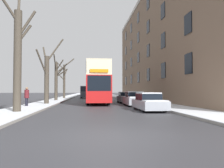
# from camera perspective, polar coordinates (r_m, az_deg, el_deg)

# --- Properties ---
(ground_plane) EXTENTS (320.00, 320.00, 0.00)m
(ground_plane) POSITION_cam_1_polar(r_m,az_deg,el_deg) (7.44, 2.48, -13.42)
(ground_plane) COLOR #38383D
(sidewalk_left) EXTENTS (3.01, 130.00, 0.16)m
(sidewalk_left) POSITION_cam_1_polar(r_m,az_deg,el_deg) (60.43, -10.67, -3.10)
(sidewalk_left) COLOR gray
(sidewalk_left) RESTS_ON ground
(sidewalk_right) EXTENTS (3.01, 130.00, 0.16)m
(sidewalk_right) POSITION_cam_1_polar(r_m,az_deg,el_deg) (60.64, 0.74, -3.13)
(sidewalk_right) COLOR gray
(sidewalk_right) RESTS_ON ground
(terrace_facade_right) EXTENTS (9.10, 43.95, 17.53)m
(terrace_facade_right) POSITION_cam_1_polar(r_m,az_deg,el_deg) (37.29, 14.90, 9.51)
(terrace_facade_right) COLOR #7A604C
(terrace_facade_right) RESTS_ON ground
(bare_tree_left_0) EXTENTS (2.13, 2.12, 8.05)m
(bare_tree_left_0) POSITION_cam_1_polar(r_m,az_deg,el_deg) (15.74, -23.39, 6.64)
(bare_tree_left_0) COLOR #423A30
(bare_tree_left_0) RESTS_ON ground
(bare_tree_left_1) EXTENTS (2.49, 3.20, 7.22)m
(bare_tree_left_1) POSITION_cam_1_polar(r_m,az_deg,el_deg) (24.13, -16.66, 1.94)
(bare_tree_left_1) COLOR #423A30
(bare_tree_left_1) RESTS_ON ground
(bare_tree_left_2) EXTENTS (2.79, 2.71, 6.51)m
(bare_tree_left_2) POSITION_cam_1_polar(r_m,az_deg,el_deg) (32.44, -14.15, 1.40)
(bare_tree_left_2) COLOR #423A30
(bare_tree_left_2) RESTS_ON ground
(bare_tree_left_3) EXTENTS (2.01, 3.80, 7.03)m
(bare_tree_left_3) POSITION_cam_1_polar(r_m,az_deg,el_deg) (41.74, -12.44, 0.97)
(bare_tree_left_3) COLOR #423A30
(bare_tree_left_3) RESTS_ON ground
(double_decker_bus) EXTENTS (2.51, 10.75, 4.59)m
(double_decker_bus) POSITION_cam_1_polar(r_m,az_deg,el_deg) (25.96, -3.90, 0.63)
(double_decker_bus) COLOR red
(double_decker_bus) RESTS_ON ground
(parked_car_0) EXTENTS (1.75, 4.51, 1.37)m
(parked_car_0) POSITION_cam_1_polar(r_m,az_deg,el_deg) (16.88, 9.57, -4.70)
(parked_car_0) COLOR #9EA3AD
(parked_car_0) RESTS_ON ground
(parked_car_1) EXTENTS (1.82, 4.01, 1.44)m
(parked_car_1) POSITION_cam_1_polar(r_m,az_deg,el_deg) (22.01, 5.88, -3.93)
(parked_car_1) COLOR #9EA3AD
(parked_car_1) RESTS_ON ground
(parked_car_2) EXTENTS (1.74, 4.22, 1.37)m
(parked_car_2) POSITION_cam_1_polar(r_m,az_deg,el_deg) (27.25, 3.57, -3.59)
(parked_car_2) COLOR slate
(parked_car_2) RESTS_ON ground
(oncoming_van) EXTENTS (2.10, 5.70, 2.44)m
(oncoming_van) POSITION_cam_1_polar(r_m,az_deg,el_deg) (45.62, -6.84, -2.00)
(oncoming_van) COLOR #333842
(oncoming_van) RESTS_ON ground
(pedestrian_left_sidewalk) EXTENTS (0.40, 0.40, 1.83)m
(pedestrian_left_sidewalk) POSITION_cam_1_polar(r_m,az_deg,el_deg) (20.95, -21.39, -3.02)
(pedestrian_left_sidewalk) COLOR black
(pedestrian_left_sidewalk) RESTS_ON ground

